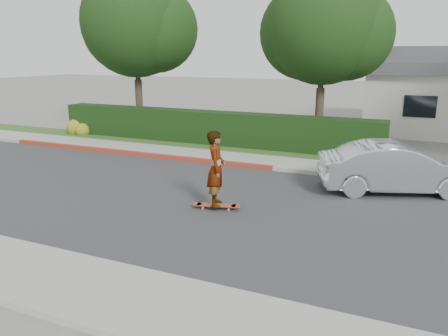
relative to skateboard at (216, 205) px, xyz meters
The scene contains 15 objects.
ground 0.88m from the skateboard, 160.84° to the left, with size 120.00×120.00×0.00m, color slate.
road 0.88m from the skateboard, 160.84° to the left, with size 60.00×8.00×0.01m, color #2D2D30.
curb_near 3.90m from the skateboard, 102.24° to the right, with size 60.00×0.20×0.15m, color #9E9E99.
sidewalk_near 4.78m from the skateboard, 99.96° to the right, with size 60.00×1.60×0.12m, color gray.
curb_far 4.46m from the skateboard, 100.68° to the left, with size 60.00×0.20×0.15m, color #9E9E99.
curb_red_section 7.29m from the skateboard, 143.02° to the left, with size 12.00×0.21×0.15m, color maroon.
sidewalk_far 5.35m from the skateboard, 98.89° to the left, with size 60.00×1.60×0.12m, color gray.
planting_strip 6.94m from the skateboard, 96.85° to the left, with size 60.00×1.60×0.10m, color #2D4C1E.
hedge 8.43m from the skateboard, 117.07° to the left, with size 15.00×1.00×1.50m, color black.
flowering_shrub 12.91m from the skateboard, 147.05° to the left, with size 1.40×1.00×0.90m.
tree_left 13.29m from the skateboard, 132.91° to the left, with size 5.99×5.21×8.00m.
tree_center 10.64m from the skateboard, 86.02° to the left, with size 5.66×4.84×7.44m.
skateboard is the anchor object (origin of this frame).
skateboarder 0.99m from the skateboard, ahead, with size 0.71×0.47×1.95m, color white.
car_silver 5.48m from the skateboard, 39.78° to the left, with size 1.54×4.43×1.46m, color silver.
Camera 1 is at (5.34, -10.05, 3.93)m, focal length 35.00 mm.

